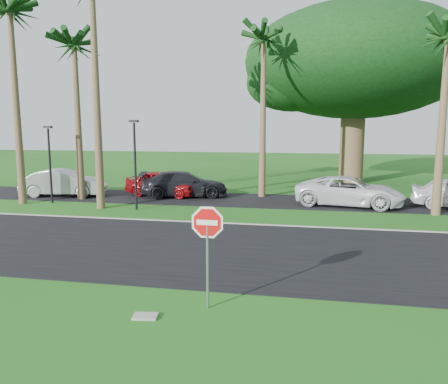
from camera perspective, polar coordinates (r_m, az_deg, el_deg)
ground at (r=13.67m, az=-1.31°, el=-9.82°), size 120.00×120.00×0.00m
road at (r=15.54m, az=0.26°, el=-7.50°), size 120.00×8.00×0.02m
parking_strip at (r=25.69m, az=4.62°, el=-1.11°), size 120.00×5.00×0.02m
curb at (r=19.40m, az=2.49°, el=-4.19°), size 120.00×0.12×0.06m
stop_sign_near at (r=10.25m, az=-2.18°, el=-5.76°), size 1.05×0.07×2.62m
palm_left_far at (r=27.43m, az=-26.15°, el=19.98°), size 5.00×5.00×11.50m
palm_left_mid at (r=27.49m, az=-18.95°, el=17.26°), size 5.00×5.00×10.00m
palm_center at (r=27.25m, az=5.23°, el=18.78°), size 5.00×5.00×10.50m
palm_right_near at (r=23.83m, az=27.23°, el=17.02°), size 5.00×5.00×9.50m
canopy_tree at (r=35.13m, az=16.79°, el=15.79°), size 16.50×16.50×13.12m
streetlight_left at (r=26.43m, az=-21.81°, el=4.02°), size 0.45×0.25×4.34m
streetlight_right at (r=22.98m, az=-11.54°, el=4.25°), size 0.45×0.25×4.64m
car_silver at (r=28.87m, az=-20.20°, el=1.10°), size 5.26×2.59×1.66m
car_red at (r=27.38m, az=-7.99°, el=1.10°), size 4.90×2.57×1.59m
car_dark at (r=26.97m, az=-5.25°, el=0.99°), size 5.71×3.44×1.55m
car_minivan at (r=24.72m, az=16.07°, el=0.06°), size 6.12×3.59×1.60m
utility_slab at (r=10.48m, az=-10.25°, el=-15.68°), size 0.59×0.42×0.06m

